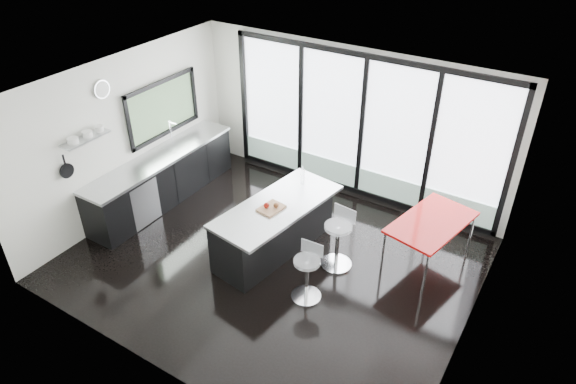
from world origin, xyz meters
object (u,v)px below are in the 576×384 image
Objects in this scene: red_table at (428,241)px; bar_stool_near at (307,279)px; island at (274,226)px; bar_stool_far at (337,245)px.

bar_stool_near is at bearing -125.27° from red_table.
bar_stool_far is (1.04, 0.17, -0.07)m from island.
island reaches higher than red_table.
red_table is at bearing 41.74° from bar_stool_far.
bar_stool_far is at bearing -144.26° from red_table.
island is at bearing -155.40° from red_table.
red_table is (1.20, 1.69, 0.04)m from bar_stool_near.
bar_stool_near is 0.48× the size of red_table.
bar_stool_far is 1.42m from red_table.
island is 1.59× the size of red_table.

